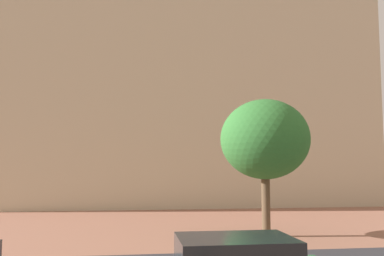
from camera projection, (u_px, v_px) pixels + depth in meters
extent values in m
cube|color=beige|center=(176.00, 93.00, 35.56)|extent=(29.14, 13.98, 18.30)
cylinder|color=beige|center=(351.00, 68.00, 32.02)|extent=(2.80, 2.80, 20.96)
cube|color=black|center=(235.00, 252.00, 8.12)|extent=(2.27, 1.64, 0.59)
cylinder|color=brown|center=(266.00, 205.00, 17.25)|extent=(0.36, 0.36, 2.54)
ellipsoid|color=#2D6B2D|center=(265.00, 139.00, 17.51)|extent=(3.76, 3.76, 3.38)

